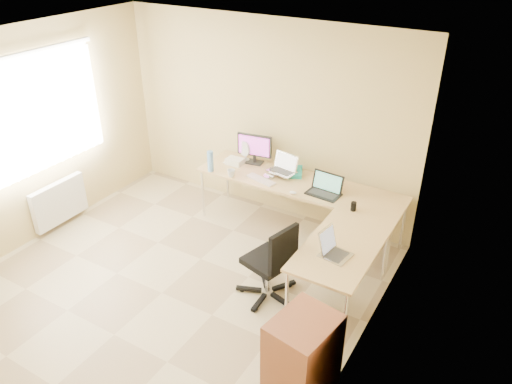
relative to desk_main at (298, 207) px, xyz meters
The scene contains 25 objects.
floor 2.02m from the desk_main, 111.40° to the right, with size 4.50×4.50×0.00m, color tan.
ceiling 2.99m from the desk_main, 111.40° to the right, with size 4.50×4.50×0.00m, color white.
wall_back 1.25m from the desk_main, 151.11° to the left, with size 4.50×4.50×0.00m, color tan.
wall_left 3.50m from the desk_main, 146.78° to the right, with size 4.50×4.50×0.00m, color tan.
wall_right 2.49m from the desk_main, 53.38° to the right, with size 4.50×4.50×0.00m, color tan.
desk_main is the anchor object (origin of this frame).
desk_return 1.40m from the desk_main, 45.73° to the right, with size 0.70×1.30×0.73m, color tan.
monitor 0.97m from the desk_main, 165.29° to the left, with size 0.48×0.15×0.41m, color #252525.
book_stack 0.46m from the desk_main, 133.42° to the left, with size 0.23×0.31×0.05m, color teal.
laptop_center 0.59m from the desk_main, 169.42° to the left, with size 0.35×0.27×0.23m, color silver.
laptop_black 0.64m from the desk_main, 18.63° to the right, with size 0.39×0.29×0.25m, color black.
keyboard 0.60m from the desk_main, 155.57° to the right, with size 0.42×0.12×0.02m, color beige.
mouse 0.49m from the desk_main, 76.96° to the right, with size 0.09×0.06×0.03m, color white.
mug 0.95m from the desk_main, 159.78° to the right, with size 0.10×0.10×0.09m, color silver.
cd_stack 0.55m from the desk_main, 167.53° to the right, with size 0.14×0.14×0.03m, color silver.
water_bottle 1.27m from the desk_main, 165.20° to the right, with size 0.08×0.08×0.27m, color #6098D5.
papers 1.10m from the desk_main, behind, with size 0.18×0.26×0.01m, color white.
white_box 1.05m from the desk_main, behind, with size 0.22×0.16×0.08m, color white.
desk_fan 1.05m from the desk_main, 167.46° to the left, with size 0.22×0.22×0.28m, color silver.
black_cup 0.97m from the desk_main, 19.86° to the right, with size 0.06×0.06×0.11m, color black.
laptop_return 1.61m from the desk_main, 50.39° to the right, with size 0.25×0.32×0.21m, color #AEADB3.
office_chair 1.31m from the desk_main, 77.65° to the right, with size 0.56×0.56×0.94m, color black.
cabinet 2.45m from the desk_main, 62.63° to the right, with size 0.46×0.57×0.79m, color brown.
radiator 3.11m from the desk_main, 152.24° to the right, with size 0.09×0.80×0.55m, color white.
window 3.35m from the desk_main, 152.41° to the right, with size 0.10×1.80×1.40m, color white.
Camera 1 is at (3.02, -3.06, 3.59)m, focal length 34.51 mm.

